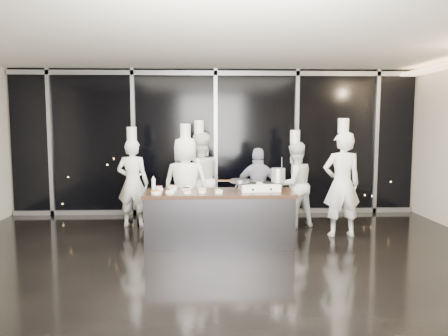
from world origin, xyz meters
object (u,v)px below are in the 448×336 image
object	(u,v)px
stove	(259,187)
chef_far_left	(133,182)
demo_counter	(219,218)
chef_side	(342,183)
stock_pot	(278,175)
chef_center	(199,180)
chef_left	(186,184)
chef_right	(294,184)
frying_pan	(240,181)
guest	(259,189)

from	to	relation	value
stove	chef_far_left	world-z (taller)	chef_far_left
demo_counter	chef_side	xyz separation A→B (m)	(2.20, 0.47, 0.50)
stove	stock_pot	bearing A→B (deg)	-1.55
chef_center	demo_counter	bearing A→B (deg)	89.72
stock_pot	chef_far_left	world-z (taller)	chef_far_left
chef_left	chef_far_left	bearing A→B (deg)	-13.02
chef_far_left	chef_right	xyz separation A→B (m)	(3.14, -0.16, -0.04)
frying_pan	chef_right	distance (m)	1.65
chef_left	chef_right	distance (m)	2.11
demo_counter	chef_center	size ratio (longest dim) A/B	1.18
chef_far_left	guest	xyz separation A→B (m)	(2.42, -0.39, -0.10)
stock_pot	chef_right	xyz separation A→B (m)	(0.50, 1.11, -0.32)
stove	chef_center	world-z (taller)	chef_center
demo_counter	chef_far_left	bearing A→B (deg)	140.68
stove	chef_left	world-z (taller)	chef_left
stove	chef_left	distance (m)	1.49
frying_pan	chef_left	xyz separation A→B (m)	(-0.93, 0.82, -0.17)
chef_center	chef_right	size ratio (longest dim) A/B	1.10
demo_counter	stove	bearing A→B (deg)	4.85
stove	chef_right	distance (m)	1.41
chef_right	chef_side	xyz separation A→B (m)	(0.70, -0.72, 0.12)
demo_counter	stock_pot	distance (m)	1.22
chef_left	chef_center	bearing A→B (deg)	-109.06
demo_counter	chef_left	world-z (taller)	chef_left
frying_pan	chef_right	world-z (taller)	chef_right
frying_pan	chef_far_left	size ratio (longest dim) A/B	0.30
chef_far_left	chef_left	bearing A→B (deg)	164.76
stock_pot	chef_left	xyz separation A→B (m)	(-1.58, 0.78, -0.25)
stove	guest	xyz separation A→B (m)	(0.10, 0.90, -0.18)
chef_far_left	chef_left	world-z (taller)	chef_left
chef_left	guest	bearing A→B (deg)	-163.59
stock_pot	chef_center	size ratio (longest dim) A/B	0.11
frying_pan	guest	size ratio (longest dim) A/B	0.37
frying_pan	stove	bearing A→B (deg)	-0.46
chef_far_left	chef_left	distance (m)	1.16
frying_pan	chef_center	distance (m)	1.41
stove	guest	world-z (taller)	guest
stove	chef_side	size ratio (longest dim) A/B	0.32
guest	stock_pot	bearing A→B (deg)	116.38
chef_left	chef_side	world-z (taller)	chef_side
demo_counter	chef_far_left	xyz separation A→B (m)	(-1.64, 1.35, 0.43)
chef_far_left	chef_center	world-z (taller)	chef_center
stove	chef_far_left	size ratio (longest dim) A/B	0.35
chef_left	demo_counter	bearing A→B (deg)	136.88
demo_counter	chef_center	bearing A→B (deg)	105.55
frying_pan	chef_side	size ratio (longest dim) A/B	0.28
demo_counter	chef_far_left	distance (m)	2.17
guest	chef_side	world-z (taller)	chef_side
chef_far_left	chef_center	size ratio (longest dim) A/B	0.94
frying_pan	stock_pot	distance (m)	0.66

